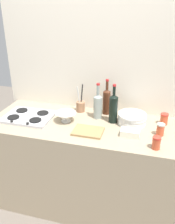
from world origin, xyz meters
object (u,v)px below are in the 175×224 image
Objects in this scene: condiment_jar_front at (156,143)px; cutting_board at (88,131)px; wine_bottle_mid_right at (107,101)px; mixing_bowl at (66,117)px; stovetop_hob at (28,116)px; utensil_crock at (81,106)px; butter_dish at (130,133)px; condiment_jar_spare at (160,129)px; condiment_jar_rear at (164,119)px; wine_bottle_leftmost at (113,108)px; plate_stack at (132,119)px; wine_bottle_mid_left at (98,105)px.

cutting_board is (-0.55, 0.10, -0.04)m from condiment_jar_front.
wine_bottle_mid_right is 0.43m from mixing_bowl.
stovetop_hob is 1.78× the size of cutting_board.
stovetop_hob is 2.33× the size of mixing_bowl.
condiment_jar_front is at bearing -33.63° from utensil_crock.
stovetop_hob is at bearing 175.62° from butter_dish.
condiment_jar_spare is at bearing -19.72° from utensil_crock.
condiment_jar_rear is (0.79, -0.07, -0.01)m from utensil_crock.
utensil_crock is (-0.35, 0.14, -0.08)m from wine_bottle_leftmost.
wine_bottle_mid_left is (-0.32, 0.03, 0.08)m from plate_stack.
wine_bottle_leftmost is 0.19m from wine_bottle_mid_right.
stovetop_hob is 0.62m from cutting_board.
stovetop_hob is 1.19m from condiment_jar_front.
condiment_jar_front is 0.43m from condiment_jar_rear.
condiment_jar_rear is at bearing 12.02° from mixing_bowl.
butter_dish is (0.27, -0.37, -0.11)m from wine_bottle_mid_right.
wine_bottle_leftmost is 0.16m from wine_bottle_mid_left.
condiment_jar_front is 0.40× the size of cutting_board.
condiment_jar_spare is (0.03, 0.22, 0.00)m from condiment_jar_front.
wine_bottle_leftmost reaches higher than cutting_board.
wine_bottle_mid_right is at bearing 126.86° from butter_dish.
wine_bottle_mid_left is at bearing 163.47° from wine_bottle_leftmost.
mixing_bowl is at bearing -165.56° from wine_bottle_leftmost.
condiment_jar_spare is (0.51, -0.29, -0.08)m from wine_bottle_mid_right.
utensil_crock is at bearing 175.15° from condiment_jar_rear.
condiment_jar_spare is at bearing -98.32° from condiment_jar_rear.
wine_bottle_mid_right is 0.55m from condiment_jar_rear.
condiment_jar_front is 0.97× the size of condiment_jar_rear.
plate_stack is 0.28m from condiment_jar_spare.
wine_bottle_mid_right is 3.47× the size of condiment_jar_front.
butter_dish is 0.35m from cutting_board.
plate_stack is 0.53m from utensil_crock.
wine_bottle_mid_right is at bearing 63.11° from wine_bottle_mid_left.
wine_bottle_mid_left is 0.43m from butter_dish.
condiment_jar_front is at bearing -46.55° from wine_bottle_mid_right.
cutting_board is at bearing -64.65° from utensil_crock.
cutting_board is at bearing 169.48° from condiment_jar_front.
wine_bottle_leftmost is at bearing 14.44° from mixing_bowl.
utensil_crock is (-0.26, -0.02, -0.07)m from wine_bottle_mid_right.
stovetop_hob is 0.80m from wine_bottle_leftmost.
cutting_board is (-0.07, -0.41, -0.12)m from wine_bottle_mid_right.
condiment_jar_spare is (0.83, -0.02, 0.00)m from mixing_bowl.
cutting_board is (-0.61, -0.32, -0.04)m from condiment_jar_rear.
utensil_crock is at bearing 157.63° from wine_bottle_leftmost.
wine_bottle_leftmost is at bearing 9.50° from stovetop_hob.
cutting_board is at bearing -142.46° from plate_stack.
stovetop_hob is 0.51m from utensil_crock.
condiment_jar_rear is (0.26, 0.28, 0.03)m from butter_dish.
butter_dish is (0.33, -0.25, -0.10)m from wine_bottle_mid_left.
wine_bottle_mid_right is at bearing 79.97° from cutting_board.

